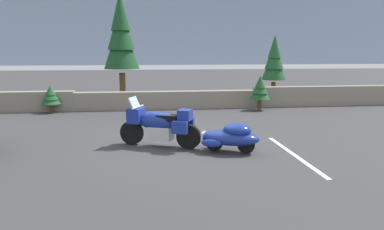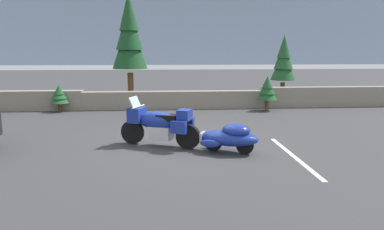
{
  "view_description": "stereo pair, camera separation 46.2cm",
  "coord_description": "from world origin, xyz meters",
  "px_view_note": "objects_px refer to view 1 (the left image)",
  "views": [
    {
      "loc": [
        -0.91,
        -9.95,
        2.58
      ],
      "look_at": [
        0.3,
        -0.24,
        0.85
      ],
      "focal_mm": 34.27,
      "sensor_mm": 36.0,
      "label": 1
    },
    {
      "loc": [
        -0.45,
        -10.0,
        2.58
      ],
      "look_at": [
        0.3,
        -0.24,
        0.85
      ],
      "focal_mm": 34.27,
      "sensor_mm": 36.0,
      "label": 2
    }
  ],
  "objects_px": {
    "car_shaped_trailer": "(231,137)",
    "pine_tree_tall": "(121,34)",
    "touring_motorcycle": "(159,124)",
    "pine_tree_secondary": "(274,60)"
  },
  "relations": [
    {
      "from": "car_shaped_trailer",
      "to": "pine_tree_tall",
      "type": "xyz_separation_m",
      "value": [
        -3.23,
        8.76,
        2.9
      ]
    },
    {
      "from": "touring_motorcycle",
      "to": "pine_tree_tall",
      "type": "xyz_separation_m",
      "value": [
        -1.45,
        7.98,
        2.69
      ]
    },
    {
      "from": "touring_motorcycle",
      "to": "pine_tree_secondary",
      "type": "height_order",
      "value": "pine_tree_secondary"
    },
    {
      "from": "car_shaped_trailer",
      "to": "pine_tree_secondary",
      "type": "distance_m",
      "value": 10.39
    },
    {
      "from": "touring_motorcycle",
      "to": "pine_tree_secondary",
      "type": "relative_size",
      "value": 0.65
    },
    {
      "from": "pine_tree_secondary",
      "to": "car_shaped_trailer",
      "type": "bearing_deg",
      "value": -115.38
    },
    {
      "from": "car_shaped_trailer",
      "to": "touring_motorcycle",
      "type": "bearing_deg",
      "value": 156.31
    },
    {
      "from": "touring_motorcycle",
      "to": "car_shaped_trailer",
      "type": "xyz_separation_m",
      "value": [
        1.79,
        -0.78,
        -0.21
      ]
    },
    {
      "from": "pine_tree_tall",
      "to": "pine_tree_secondary",
      "type": "relative_size",
      "value": 1.58
    },
    {
      "from": "touring_motorcycle",
      "to": "pine_tree_tall",
      "type": "distance_m",
      "value": 8.54
    }
  ]
}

